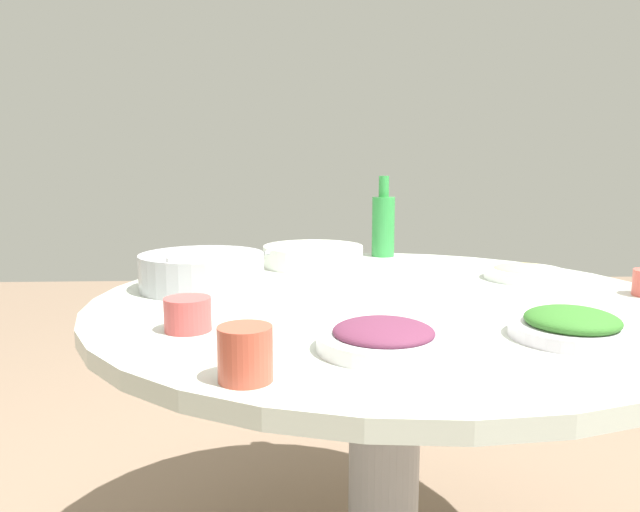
{
  "coord_description": "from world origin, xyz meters",
  "views": [
    {
      "loc": [
        -1.23,
        0.2,
        1.03
      ],
      "look_at": [
        0.12,
        0.14,
        0.82
      ],
      "focal_mm": 33.07,
      "sensor_mm": 36.0,
      "label": 1
    }
  ],
  "objects_px": {
    "round_dining_table": "(386,366)",
    "tea_cup_far": "(188,314)",
    "dish_noodles": "(524,272)",
    "rice_bowl": "(202,270)",
    "soup_bowl": "(313,256)",
    "tea_cup_near": "(245,354)",
    "green_bottle": "(383,224)",
    "dish_eggplant": "(383,337)",
    "dish_greens": "(572,326)"
  },
  "relations": [
    {
      "from": "round_dining_table",
      "to": "tea_cup_far",
      "type": "relative_size",
      "value": 15.67
    },
    {
      "from": "dish_noodles",
      "to": "tea_cup_far",
      "type": "height_order",
      "value": "tea_cup_far"
    },
    {
      "from": "rice_bowl",
      "to": "soup_bowl",
      "type": "distance_m",
      "value": 0.39
    },
    {
      "from": "soup_bowl",
      "to": "tea_cup_near",
      "type": "xyz_separation_m",
      "value": [
        -0.88,
        0.12,
        0.01
      ]
    },
    {
      "from": "green_bottle",
      "to": "tea_cup_near",
      "type": "bearing_deg",
      "value": 162.02
    },
    {
      "from": "dish_eggplant",
      "to": "tea_cup_far",
      "type": "relative_size",
      "value": 2.59
    },
    {
      "from": "round_dining_table",
      "to": "green_bottle",
      "type": "distance_m",
      "value": 0.62
    },
    {
      "from": "rice_bowl",
      "to": "tea_cup_near",
      "type": "bearing_deg",
      "value": -166.14
    },
    {
      "from": "rice_bowl",
      "to": "soup_bowl",
      "type": "relative_size",
      "value": 1.01
    },
    {
      "from": "tea_cup_near",
      "to": "tea_cup_far",
      "type": "relative_size",
      "value": 0.92
    },
    {
      "from": "dish_greens",
      "to": "tea_cup_near",
      "type": "xyz_separation_m",
      "value": [
        -0.17,
        0.52,
        0.02
      ]
    },
    {
      "from": "soup_bowl",
      "to": "tea_cup_far",
      "type": "height_order",
      "value": "same"
    },
    {
      "from": "tea_cup_near",
      "to": "tea_cup_far",
      "type": "xyz_separation_m",
      "value": [
        0.24,
        0.12,
        -0.01
      ]
    },
    {
      "from": "round_dining_table",
      "to": "dish_greens",
      "type": "bearing_deg",
      "value": -141.73
    },
    {
      "from": "round_dining_table",
      "to": "tea_cup_near",
      "type": "distance_m",
      "value": 0.59
    },
    {
      "from": "rice_bowl",
      "to": "dish_eggplant",
      "type": "distance_m",
      "value": 0.58
    },
    {
      "from": "soup_bowl",
      "to": "rice_bowl",
      "type": "bearing_deg",
      "value": 137.96
    },
    {
      "from": "round_dining_table",
      "to": "rice_bowl",
      "type": "distance_m",
      "value": 0.46
    },
    {
      "from": "rice_bowl",
      "to": "tea_cup_far",
      "type": "relative_size",
      "value": 3.53
    },
    {
      "from": "dish_noodles",
      "to": "dish_greens",
      "type": "bearing_deg",
      "value": 166.8
    },
    {
      "from": "dish_greens",
      "to": "tea_cup_near",
      "type": "height_order",
      "value": "tea_cup_near"
    },
    {
      "from": "soup_bowl",
      "to": "dish_greens",
      "type": "distance_m",
      "value": 0.81
    },
    {
      "from": "soup_bowl",
      "to": "green_bottle",
      "type": "relative_size",
      "value": 1.13
    },
    {
      "from": "tea_cup_far",
      "to": "round_dining_table",
      "type": "bearing_deg",
      "value": -56.77
    },
    {
      "from": "rice_bowl",
      "to": "dish_greens",
      "type": "bearing_deg",
      "value": -122.31
    },
    {
      "from": "dish_noodles",
      "to": "dish_eggplant",
      "type": "height_order",
      "value": "dish_eggplant"
    },
    {
      "from": "soup_bowl",
      "to": "green_bottle",
      "type": "distance_m",
      "value": 0.29
    },
    {
      "from": "round_dining_table",
      "to": "soup_bowl",
      "type": "height_order",
      "value": "soup_bowl"
    },
    {
      "from": "rice_bowl",
      "to": "dish_eggplant",
      "type": "bearing_deg",
      "value": -143.54
    },
    {
      "from": "green_bottle",
      "to": "dish_noodles",
      "type": "bearing_deg",
      "value": -142.67
    },
    {
      "from": "dish_noodles",
      "to": "dish_greens",
      "type": "height_order",
      "value": "dish_greens"
    },
    {
      "from": "dish_noodles",
      "to": "tea_cup_near",
      "type": "height_order",
      "value": "tea_cup_near"
    },
    {
      "from": "dish_noodles",
      "to": "tea_cup_near",
      "type": "xyz_separation_m",
      "value": [
        -0.66,
        0.63,
        0.02
      ]
    },
    {
      "from": "dish_eggplant",
      "to": "tea_cup_far",
      "type": "height_order",
      "value": "tea_cup_far"
    },
    {
      "from": "dish_greens",
      "to": "green_bottle",
      "type": "bearing_deg",
      "value": 11.45
    },
    {
      "from": "round_dining_table",
      "to": "dish_noodles",
      "type": "xyz_separation_m",
      "value": [
        0.17,
        -0.37,
        0.17
      ]
    },
    {
      "from": "dish_greens",
      "to": "tea_cup_near",
      "type": "relative_size",
      "value": 2.72
    },
    {
      "from": "round_dining_table",
      "to": "dish_eggplant",
      "type": "bearing_deg",
      "value": 170.19
    },
    {
      "from": "dish_eggplant",
      "to": "tea_cup_far",
      "type": "bearing_deg",
      "value": 69.34
    },
    {
      "from": "round_dining_table",
      "to": "dish_noodles",
      "type": "relative_size",
      "value": 6.5
    },
    {
      "from": "rice_bowl",
      "to": "dish_noodles",
      "type": "relative_size",
      "value": 1.46
    },
    {
      "from": "dish_noodles",
      "to": "dish_greens",
      "type": "distance_m",
      "value": 0.5
    },
    {
      "from": "green_bottle",
      "to": "tea_cup_near",
      "type": "distance_m",
      "value": 1.1
    },
    {
      "from": "soup_bowl",
      "to": "dish_eggplant",
      "type": "distance_m",
      "value": 0.76
    },
    {
      "from": "dish_greens",
      "to": "green_bottle",
      "type": "relative_size",
      "value": 0.81
    },
    {
      "from": "round_dining_table",
      "to": "tea_cup_near",
      "type": "xyz_separation_m",
      "value": [
        -0.49,
        0.26,
        0.19
      ]
    },
    {
      "from": "green_bottle",
      "to": "tea_cup_near",
      "type": "height_order",
      "value": "green_bottle"
    },
    {
      "from": "dish_greens",
      "to": "round_dining_table",
      "type": "bearing_deg",
      "value": 38.27
    },
    {
      "from": "round_dining_table",
      "to": "green_bottle",
      "type": "height_order",
      "value": "green_bottle"
    },
    {
      "from": "rice_bowl",
      "to": "soup_bowl",
      "type": "xyz_separation_m",
      "value": [
        0.29,
        -0.26,
        -0.02
      ]
    }
  ]
}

